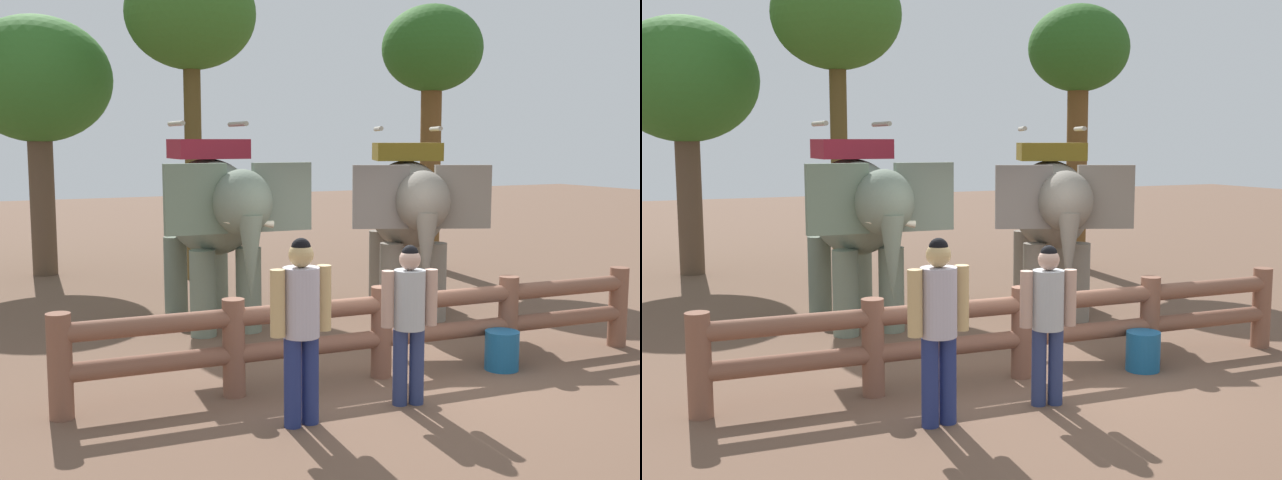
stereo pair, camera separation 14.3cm
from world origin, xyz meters
TOP-DOWN VIEW (x-y plane):
  - ground_plane at (0.00, 0.00)m, footprint 60.00×60.00m
  - log_fence at (-0.00, 0.15)m, footprint 7.24×0.56m
  - elephant_near_left at (-0.92, 3.44)m, footprint 1.98×3.46m
  - elephant_center at (2.07, 2.94)m, footprint 2.56×3.45m
  - tourist_woman_in_black at (-1.46, -0.86)m, footprint 0.64×0.38m
  - tourist_man_in_blue at (-0.22, -0.79)m, footprint 0.57×0.39m
  - tree_far_left at (-0.07, 7.24)m, footprint 2.46×2.46m
  - tree_far_right at (-2.66, 9.09)m, footprint 2.91×2.91m
  - tree_deep_back at (4.83, 6.50)m, footprint 2.09×2.09m
  - feed_bucket at (1.43, -0.22)m, footprint 0.40×0.40m

SIDE VIEW (x-z plane):
  - ground_plane at x=0.00m, z-range 0.00..0.00m
  - feed_bucket at x=1.43m, z-range 0.00..0.46m
  - log_fence at x=0.00m, z-range 0.08..1.13m
  - tourist_man_in_blue at x=-0.22m, z-range 0.13..1.79m
  - tourist_woman_in_black at x=-1.46m, z-range 0.14..1.95m
  - elephant_center at x=2.07m, z-range 0.18..3.09m
  - elephant_near_left at x=-0.92m, z-range 0.18..3.16m
  - tree_far_right at x=-2.66m, z-range 1.25..6.38m
  - tree_deep_back at x=4.83m, z-range 1.62..7.09m
  - tree_far_left at x=-0.07m, z-range 1.91..8.01m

